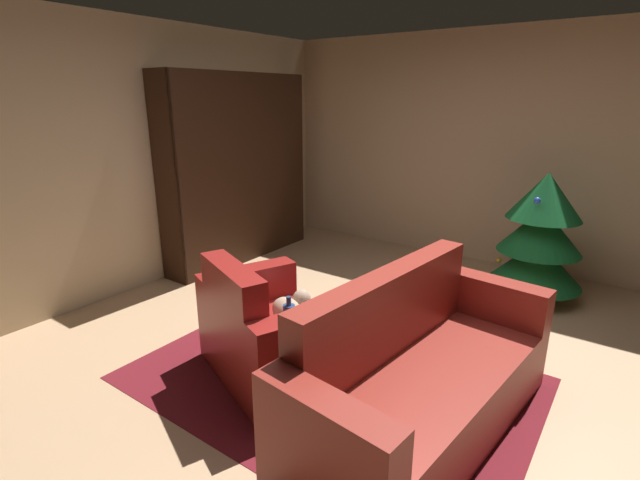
{
  "coord_description": "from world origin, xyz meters",
  "views": [
    {
      "loc": [
        1.43,
        -2.63,
        1.9
      ],
      "look_at": [
        -0.44,
        0.0,
        0.89
      ],
      "focal_mm": 26.09,
      "sensor_mm": 36.0,
      "label": 1
    }
  ],
  "objects_px": {
    "couch_red": "(419,382)",
    "coffee_table": "(315,333)",
    "bottle_on_table": "(289,317)",
    "decorated_tree": "(540,235)",
    "armchair_red": "(271,336)",
    "book_stack_on_table": "(314,317)",
    "bookshelf_unit": "(247,170)"
  },
  "relations": [
    {
      "from": "bookshelf_unit",
      "to": "decorated_tree",
      "type": "relative_size",
      "value": 1.74
    },
    {
      "from": "decorated_tree",
      "to": "bookshelf_unit",
      "type": "bearing_deg",
      "value": -167.97
    },
    {
      "from": "bookshelf_unit",
      "to": "coffee_table",
      "type": "relative_size",
      "value": 3.4
    },
    {
      "from": "coffee_table",
      "to": "book_stack_on_table",
      "type": "distance_m",
      "value": 0.1
    },
    {
      "from": "coffee_table",
      "to": "bottle_on_table",
      "type": "relative_size",
      "value": 2.68
    },
    {
      "from": "decorated_tree",
      "to": "coffee_table",
      "type": "bearing_deg",
      "value": -110.4
    },
    {
      "from": "book_stack_on_table",
      "to": "bookshelf_unit",
      "type": "bearing_deg",
      "value": 142.85
    },
    {
      "from": "couch_red",
      "to": "bookshelf_unit",
      "type": "bearing_deg",
      "value": 149.86
    },
    {
      "from": "coffee_table",
      "to": "decorated_tree",
      "type": "xyz_separation_m",
      "value": [
        0.89,
        2.4,
        0.25
      ]
    },
    {
      "from": "armchair_red",
      "to": "book_stack_on_table",
      "type": "bearing_deg",
      "value": 29.77
    },
    {
      "from": "couch_red",
      "to": "decorated_tree",
      "type": "height_order",
      "value": "decorated_tree"
    },
    {
      "from": "decorated_tree",
      "to": "couch_red",
      "type": "bearing_deg",
      "value": -93.18
    },
    {
      "from": "coffee_table",
      "to": "decorated_tree",
      "type": "relative_size",
      "value": 0.51
    },
    {
      "from": "bookshelf_unit",
      "to": "armchair_red",
      "type": "relative_size",
      "value": 1.68
    },
    {
      "from": "bookshelf_unit",
      "to": "bottle_on_table",
      "type": "height_order",
      "value": "bookshelf_unit"
    },
    {
      "from": "armchair_red",
      "to": "bottle_on_table",
      "type": "xyz_separation_m",
      "value": [
        0.19,
        -0.03,
        0.21
      ]
    },
    {
      "from": "armchair_red",
      "to": "bottle_on_table",
      "type": "bearing_deg",
      "value": -10.02
    },
    {
      "from": "book_stack_on_table",
      "to": "armchair_red",
      "type": "bearing_deg",
      "value": -150.23
    },
    {
      "from": "book_stack_on_table",
      "to": "decorated_tree",
      "type": "bearing_deg",
      "value": 68.3
    },
    {
      "from": "bookshelf_unit",
      "to": "coffee_table",
      "type": "xyz_separation_m",
      "value": [
        2.26,
        -1.73,
        -0.67
      ]
    },
    {
      "from": "coffee_table",
      "to": "armchair_red",
      "type": "bearing_deg",
      "value": -161.77
    },
    {
      "from": "coffee_table",
      "to": "book_stack_on_table",
      "type": "height_order",
      "value": "book_stack_on_table"
    },
    {
      "from": "couch_red",
      "to": "decorated_tree",
      "type": "xyz_separation_m",
      "value": [
        0.13,
        2.42,
        0.32
      ]
    },
    {
      "from": "bottle_on_table",
      "to": "decorated_tree",
      "type": "xyz_separation_m",
      "value": [
        1.0,
        2.53,
        0.11
      ]
    },
    {
      "from": "couch_red",
      "to": "coffee_table",
      "type": "xyz_separation_m",
      "value": [
        -0.76,
        0.02,
        0.07
      ]
    },
    {
      "from": "armchair_red",
      "to": "bookshelf_unit",
      "type": "bearing_deg",
      "value": 136.93
    },
    {
      "from": "bottle_on_table",
      "to": "decorated_tree",
      "type": "height_order",
      "value": "decorated_tree"
    },
    {
      "from": "bottle_on_table",
      "to": "decorated_tree",
      "type": "relative_size",
      "value": 0.19
    },
    {
      "from": "book_stack_on_table",
      "to": "bottle_on_table",
      "type": "bearing_deg",
      "value": -110.53
    },
    {
      "from": "book_stack_on_table",
      "to": "decorated_tree",
      "type": "distance_m",
      "value": 2.54
    },
    {
      "from": "coffee_table",
      "to": "bottle_on_table",
      "type": "bearing_deg",
      "value": -129.85
    },
    {
      "from": "coffee_table",
      "to": "bookshelf_unit",
      "type": "bearing_deg",
      "value": 142.59
    }
  ]
}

